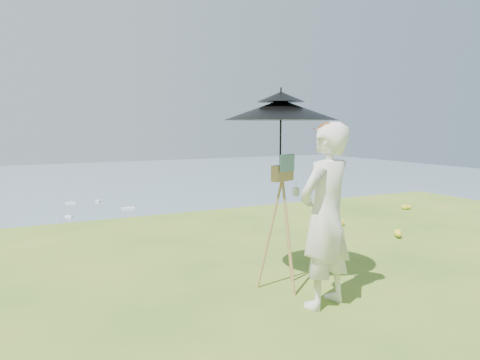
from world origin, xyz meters
TOP-DOWN VIEW (x-y plane):
  - bay_water at (0.00, 240.00)m, footprint 700.00×700.00m
  - slope_trees at (0.00, 35.00)m, footprint 110.00×50.00m
  - harbor_town at (0.00, 75.00)m, footprint 110.00×22.00m
  - painter at (-0.12, 1.78)m, footprint 0.74×0.60m
  - field_easel at (-0.23, 2.38)m, footprint 0.70×0.70m
  - sun_umbrella at (-0.24, 2.41)m, footprint 1.47×1.47m
  - painter_cap at (-0.12, 1.78)m, footprint 0.25×0.28m

SIDE VIEW (x-z plane):
  - bay_water at x=0.00m, z-range -34.00..-34.00m
  - harbor_town at x=0.00m, z-range -32.00..-27.00m
  - slope_trees at x=0.00m, z-range -18.00..-12.00m
  - field_easel at x=-0.23m, z-range 0.00..1.44m
  - painter at x=-0.12m, z-range 0.00..1.77m
  - sun_umbrella at x=-0.24m, z-range 1.19..2.13m
  - painter_cap at x=-0.12m, z-range 1.67..1.77m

